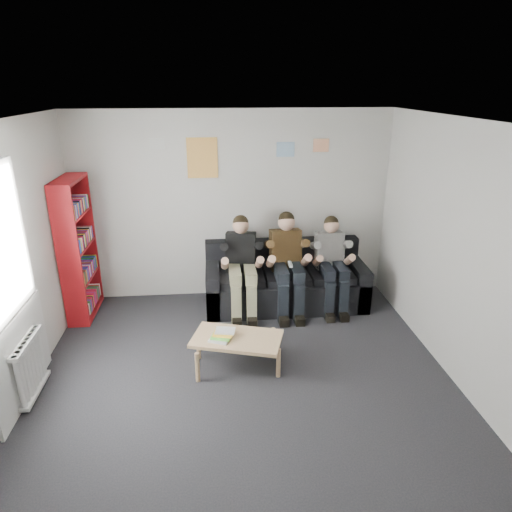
{
  "coord_description": "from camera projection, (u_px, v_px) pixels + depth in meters",
  "views": [
    {
      "loc": [
        -0.26,
        -3.87,
        3.02
      ],
      "look_at": [
        0.23,
        1.3,
        1.04
      ],
      "focal_mm": 32.0,
      "sensor_mm": 36.0,
      "label": 1
    }
  ],
  "objects": [
    {
      "name": "poster_sign",
      "position": [
        157.0,
        144.0,
        6.12
      ],
      "size": [
        0.2,
        0.01,
        0.14
      ],
      "primitive_type": "cube",
      "color": "silver",
      "rests_on": "room_shell"
    },
    {
      "name": "person_right",
      "position": [
        332.0,
        264.0,
        6.32
      ],
      "size": [
        0.38,
        0.82,
        1.3
      ],
      "rotation": [
        0.0,
        0.0,
        0.05
      ],
      "color": "white",
      "rests_on": "sofa"
    },
    {
      "name": "coffee_table",
      "position": [
        237.0,
        341.0,
        5.05
      ],
      "size": [
        0.97,
        0.53,
        0.39
      ],
      "rotation": [
        0.0,
        0.0,
        -0.29
      ],
      "color": "#DCBA7F",
      "rests_on": "ground"
    },
    {
      "name": "poster_blue",
      "position": [
        285.0,
        149.0,
        6.31
      ],
      "size": [
        0.25,
        0.01,
        0.2
      ],
      "primitive_type": "cube",
      "color": "#3D93D0",
      "rests_on": "room_shell"
    },
    {
      "name": "radiator",
      "position": [
        31.0,
        367.0,
        4.57
      ],
      "size": [
        0.1,
        0.64,
        0.6
      ],
      "color": "silver",
      "rests_on": "ground"
    },
    {
      "name": "bookshelf",
      "position": [
        78.0,
        249.0,
        6.06
      ],
      "size": [
        0.28,
        0.85,
        1.89
      ],
      "rotation": [
        0.0,
        0.0,
        -0.0
      ],
      "color": "maroon",
      "rests_on": "ground"
    },
    {
      "name": "game_cases",
      "position": [
        222.0,
        335.0,
        5.0
      ],
      "size": [
        0.28,
        0.26,
        0.07
      ],
      "rotation": [
        0.0,
        0.0,
        -0.38
      ],
      "color": "white",
      "rests_on": "coffee_table"
    },
    {
      "name": "person_left",
      "position": [
        242.0,
        267.0,
        6.21
      ],
      "size": [
        0.41,
        0.87,
        1.35
      ],
      "rotation": [
        0.0,
        0.0,
        -0.16
      ],
      "color": "black",
      "rests_on": "sofa"
    },
    {
      "name": "person_middle",
      "position": [
        288.0,
        264.0,
        6.25
      ],
      "size": [
        0.42,
        0.9,
        1.38
      ],
      "rotation": [
        0.0,
        0.0,
        0.07
      ],
      "color": "#4C3519",
      "rests_on": "sofa"
    },
    {
      "name": "poster_large",
      "position": [
        202.0,
        158.0,
        6.25
      ],
      "size": [
        0.42,
        0.01,
        0.55
      ],
      "primitive_type": "cube",
      "color": "#F1D255",
      "rests_on": "room_shell"
    },
    {
      "name": "window",
      "position": [
        10.0,
        307.0,
        4.32
      ],
      "size": [
        0.05,
        1.3,
        2.36
      ],
      "color": "white",
      "rests_on": "room_shell"
    },
    {
      "name": "room_shell",
      "position": [
        245.0,
        275.0,
        4.22
      ],
      "size": [
        5.0,
        5.0,
        5.0
      ],
      "color": "black",
      "rests_on": "ground"
    },
    {
      "name": "poster_pink",
      "position": [
        321.0,
        145.0,
        6.34
      ],
      "size": [
        0.22,
        0.01,
        0.18
      ],
      "primitive_type": "cube",
      "color": "#D94395",
      "rests_on": "room_shell"
    },
    {
      "name": "sofa",
      "position": [
        285.0,
        283.0,
        6.58
      ],
      "size": [
        2.25,
        0.92,
        0.87
      ],
      "color": "black",
      "rests_on": "ground"
    }
  ]
}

